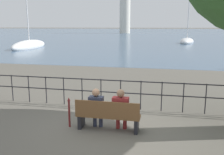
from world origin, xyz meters
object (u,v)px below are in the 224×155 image
Objects in this scene: seated_person_left at (96,106)px; sailboat_2 at (29,46)px; closed_umbrella at (69,110)px; park_bench at (108,116)px; sailboat_0 at (187,41)px; harbor_lighthouse at (125,11)px; seated_person_right at (121,108)px.

sailboat_2 is at bearing 123.79° from seated_person_left.
park_bench is at bearing -1.25° from closed_umbrella.
closed_umbrella is 39.79m from sailboat_0.
closed_umbrella is at bearing -81.66° from harbor_lighthouse.
sailboat_0 is at bearing 80.92° from closed_umbrella.
park_bench is 2.02× the size of closed_umbrella.
seated_person_right is at bearing -83.42° from sailboat_0.
park_bench is 0.09× the size of harbor_lighthouse.
sailboat_0 is 0.60× the size of harbor_lighthouse.
closed_umbrella is at bearing -176.28° from seated_person_left.
sailboat_0 reaches higher than sailboat_2.
closed_umbrella is (-1.17, 0.03, 0.07)m from park_bench.
seated_person_left is 29.16m from sailboat_2.
sailboat_2 is (-16.57, 24.31, -0.07)m from park_bench.
park_bench is at bearing -81.01° from harbor_lighthouse.
seated_person_right is at bearing 1.91° from closed_umbrella.
sailboat_0 is (5.46, 39.23, -0.32)m from seated_person_left.
sailboat_0 is at bearing 32.27° from sailboat_2.
park_bench is 1.50× the size of seated_person_right.
sailboat_0 is (5.11, 39.31, -0.09)m from park_bench.
sailboat_0 reaches higher than seated_person_right.
park_bench is 29.42m from sailboat_2.
seated_person_right is at bearing -57.50° from sailboat_2.
sailboat_0 is 26.36m from sailboat_2.
park_bench is 1.52× the size of seated_person_left.
seated_person_left is 0.83m from closed_umbrella.
seated_person_left is 0.71m from seated_person_right.
seated_person_left is at bearing 167.49° from park_bench.
sailboat_2 is 76.62m from harbor_lighthouse.
closed_umbrella is 0.08× the size of sailboat_0.
seated_person_left is at bearing -84.44° from sailboat_0.
seated_person_right is (0.35, 0.08, 0.24)m from park_bench.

